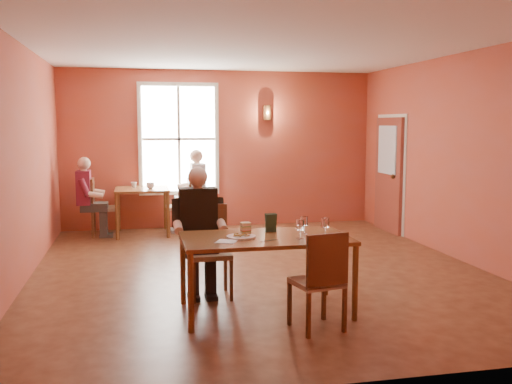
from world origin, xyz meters
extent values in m
cube|color=brown|center=(0.00, 0.00, 0.00)|extent=(6.00, 7.00, 0.01)
cube|color=brown|center=(0.00, 3.50, 1.50)|extent=(6.00, 0.04, 3.00)
cube|color=brown|center=(0.00, -3.50, 1.50)|extent=(6.00, 0.04, 3.00)
cube|color=brown|center=(-3.00, 0.00, 1.50)|extent=(0.04, 7.00, 3.00)
cube|color=brown|center=(3.00, 0.00, 1.50)|extent=(0.04, 7.00, 3.00)
cube|color=white|center=(0.00, 0.00, 3.00)|extent=(6.00, 7.00, 0.04)
cube|color=white|center=(-0.80, 3.45, 1.70)|extent=(1.36, 0.10, 1.96)
cube|color=maroon|center=(2.94, 2.30, 1.05)|extent=(0.12, 1.04, 2.10)
cylinder|color=brown|center=(0.90, 3.40, 2.20)|extent=(0.16, 0.16, 0.28)
cylinder|color=white|center=(-0.57, -1.74, 0.83)|extent=(0.31, 0.31, 0.04)
cube|color=tan|center=(-0.50, -1.62, 0.87)|extent=(0.11, 0.10, 0.12)
cube|color=#253E29|center=(-0.19, -1.49, 0.92)|extent=(0.13, 0.07, 0.20)
cube|color=silver|center=(-0.32, -1.95, 0.82)|extent=(0.21, 0.09, 0.00)
cube|color=white|center=(-0.75, -1.90, 0.82)|extent=(0.25, 0.25, 0.01)
imported|color=white|center=(-1.37, 2.84, 0.89)|extent=(0.18, 0.18, 0.11)
imported|color=silver|center=(-1.65, 3.09, 0.89)|extent=(0.14, 0.14, 0.10)
camera|label=1|loc=(-1.63, -7.43, 1.98)|focal=40.00mm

